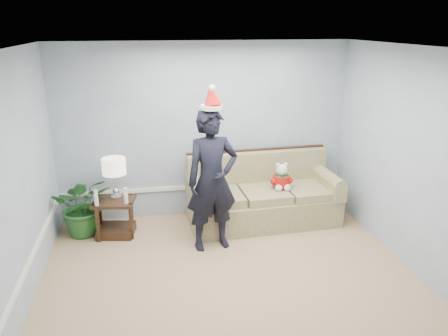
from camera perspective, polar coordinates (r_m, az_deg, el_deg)
name	(u,v)px	position (r m, az deg, el deg)	size (l,w,h in m)	color
room_shell	(240,189)	(4.40, 2.11, -2.81)	(4.54, 5.04, 2.74)	tan
wainscot_trim	(129,228)	(5.75, -12.27, -7.70)	(4.49, 4.99, 0.06)	white
sofa	(262,198)	(6.78, 4.96, -3.89)	(2.28, 1.05, 1.05)	#535A2A
side_table	(116,221)	(6.55, -13.98, -6.76)	(0.64, 0.56, 0.54)	#382514
table_lamp	(114,168)	(6.33, -14.17, 0.00)	(0.33, 0.33, 0.60)	silver
candle_pair	(111,197)	(6.23, -14.55, -3.73)	(0.46, 0.06, 0.23)	silver
houseplant	(83,205)	(6.61, -17.89, -4.64)	(0.81, 0.70, 0.90)	#1F5521
man	(212,181)	(5.76, -1.56, -1.68)	(0.70, 0.46, 1.92)	black
santa_hat	(211,98)	(5.49, -1.68, 9.12)	(0.35, 0.38, 0.33)	silver
teddy_bear	(281,179)	(6.62, 7.50, -1.48)	(0.26, 0.30, 0.42)	silver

